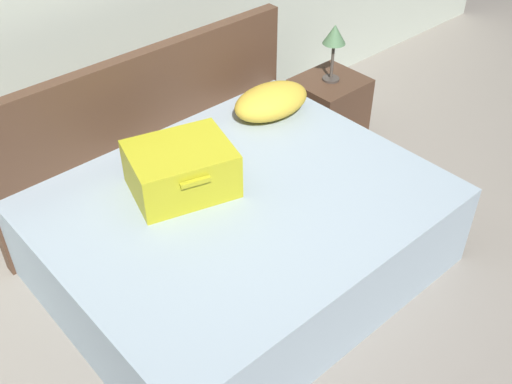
{
  "coord_description": "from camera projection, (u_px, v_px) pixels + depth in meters",
  "views": [
    {
      "loc": [
        -1.52,
        -1.43,
        2.44
      ],
      "look_at": [
        0.0,
        0.28,
        0.6
      ],
      "focal_mm": 42.61,
      "sensor_mm": 36.0,
      "label": 1
    }
  ],
  "objects": [
    {
      "name": "hard_case_large",
      "position": [
        181.0,
        169.0,
        3.04
      ],
      "size": [
        0.59,
        0.52,
        0.25
      ],
      "rotation": [
        0.0,
        0.0,
        -0.28
      ],
      "color": "gold",
      "rests_on": "bed"
    },
    {
      "name": "table_lamp",
      "position": [
        334.0,
        38.0,
        3.84
      ],
      "size": [
        0.15,
        0.15,
        0.38
      ],
      "color": "#3F3833",
      "rests_on": "nightstand"
    },
    {
      "name": "headboard",
      "position": [
        149.0,
        131.0,
        3.55
      ],
      "size": [
        1.97,
        0.08,
        0.99
      ],
      "primitive_type": "cube",
      "color": "#4C3323",
      "rests_on": "ground"
    },
    {
      "name": "pillow_near_headboard",
      "position": [
        271.0,
        101.0,
        3.62
      ],
      "size": [
        0.52,
        0.35,
        0.19
      ],
      "primitive_type": "ellipsoid",
      "rotation": [
        0.0,
        0.0,
        -0.1
      ],
      "color": "gold",
      "rests_on": "bed"
    },
    {
      "name": "bed",
      "position": [
        241.0,
        233.0,
        3.23
      ],
      "size": [
        1.93,
        1.56,
        0.5
      ],
      "primitive_type": "cube",
      "color": "#99ADBC",
      "rests_on": "ground"
    },
    {
      "name": "ground_plane",
      "position": [
        292.0,
        308.0,
        3.15
      ],
      "size": [
        12.0,
        12.0,
        0.0
      ],
      "primitive_type": "plane",
      "color": "gray"
    },
    {
      "name": "nightstand",
      "position": [
        328.0,
        112.0,
        4.18
      ],
      "size": [
        0.44,
        0.4,
        0.5
      ],
      "primitive_type": "cube",
      "color": "#4C3323",
      "rests_on": "ground"
    }
  ]
}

